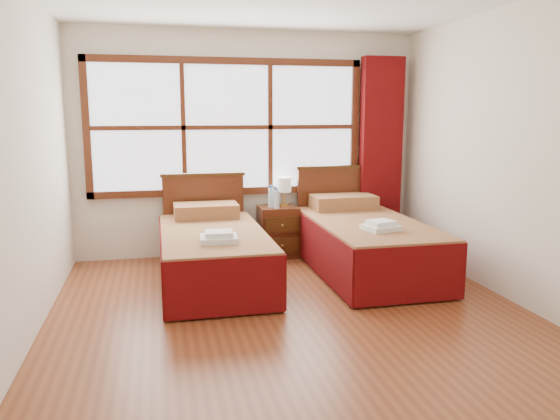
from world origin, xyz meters
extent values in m
plane|color=brown|center=(0.00, 0.00, 0.00)|extent=(4.50, 4.50, 0.00)
plane|color=silver|center=(0.00, 2.25, 1.30)|extent=(4.00, 0.00, 4.00)
plane|color=silver|center=(-2.00, 0.00, 1.30)|extent=(0.00, 4.50, 4.50)
plane|color=silver|center=(2.00, 0.00, 1.30)|extent=(0.00, 4.50, 4.50)
cube|color=white|center=(-0.25, 2.22, 1.50)|extent=(3.00, 0.02, 1.40)
cube|color=#4F2211|center=(-0.25, 2.20, 0.76)|extent=(3.16, 0.06, 0.08)
cube|color=#4F2211|center=(-0.25, 2.20, 2.24)|extent=(3.16, 0.06, 0.08)
cube|color=#4F2211|center=(-1.79, 2.20, 1.50)|extent=(0.08, 0.06, 1.56)
cube|color=#4F2211|center=(1.29, 2.20, 1.50)|extent=(0.08, 0.06, 1.56)
cube|color=#4F2211|center=(-0.75, 2.20, 1.50)|extent=(0.05, 0.05, 1.40)
cube|color=#4F2211|center=(0.25, 2.20, 1.50)|extent=(0.05, 0.05, 1.40)
cube|color=#4F2211|center=(-0.25, 2.20, 1.50)|extent=(3.00, 0.05, 0.05)
cube|color=#61090A|center=(1.60, 2.11, 1.17)|extent=(0.50, 0.16, 2.30)
cube|color=#42250D|center=(-0.55, 1.13, 0.14)|extent=(0.88, 1.77, 0.29)
cube|color=maroon|center=(-0.55, 1.13, 0.41)|extent=(0.99, 1.96, 0.24)
cube|color=#650A0B|center=(-1.05, 1.13, 0.26)|extent=(0.03, 1.96, 0.49)
cube|color=#650A0B|center=(-0.05, 1.13, 0.26)|extent=(0.03, 1.96, 0.49)
cube|color=#650A0B|center=(-0.55, 0.15, 0.26)|extent=(0.99, 0.03, 0.49)
cube|color=maroon|center=(-0.55, 1.84, 0.60)|extent=(0.69, 0.40, 0.15)
cube|color=#4F2211|center=(-0.55, 2.14, 0.48)|extent=(0.92, 0.06, 0.96)
cube|color=#42250D|center=(-0.55, 2.14, 0.97)|extent=(0.96, 0.08, 0.04)
cube|color=#42250D|center=(1.05, 1.13, 0.15)|extent=(0.93, 1.86, 0.30)
cube|color=maroon|center=(1.05, 1.13, 0.43)|extent=(1.04, 2.06, 0.25)
cube|color=#650A0B|center=(0.53, 1.13, 0.28)|extent=(0.03, 2.06, 0.52)
cube|color=#650A0B|center=(1.58, 1.13, 0.28)|extent=(0.03, 2.06, 0.52)
cube|color=#650A0B|center=(1.05, 0.10, 0.28)|extent=(1.04, 0.03, 0.52)
cube|color=maroon|center=(1.05, 1.88, 0.64)|extent=(0.73, 0.42, 0.16)
cube|color=#4F2211|center=(1.05, 2.14, 0.51)|extent=(0.97, 0.06, 1.01)
cube|color=#42250D|center=(1.05, 2.14, 1.02)|extent=(1.01, 0.08, 0.04)
cube|color=#4F2211|center=(0.30, 2.00, 0.30)|extent=(0.44, 0.39, 0.59)
cube|color=#42250D|center=(0.30, 1.79, 0.18)|extent=(0.39, 0.02, 0.18)
cube|color=#42250D|center=(0.30, 1.79, 0.41)|extent=(0.39, 0.02, 0.18)
sphere|color=#B4933D|center=(0.30, 1.77, 0.18)|extent=(0.03, 0.03, 0.03)
sphere|color=#B4933D|center=(0.30, 1.77, 0.41)|extent=(0.03, 0.03, 0.03)
cube|color=white|center=(-0.54, 0.66, 0.55)|extent=(0.35, 0.31, 0.05)
cube|color=white|center=(-0.54, 0.66, 0.60)|extent=(0.26, 0.23, 0.05)
cube|color=white|center=(1.02, 0.69, 0.58)|extent=(0.37, 0.34, 0.05)
cube|color=white|center=(1.02, 0.69, 0.63)|extent=(0.28, 0.25, 0.04)
cylinder|color=gold|center=(0.38, 2.05, 0.60)|extent=(0.10, 0.10, 0.02)
cylinder|color=gold|center=(0.38, 2.05, 0.68)|extent=(0.02, 0.02, 0.14)
cylinder|color=silver|center=(0.38, 2.05, 0.84)|extent=(0.17, 0.17, 0.17)
cylinder|color=silver|center=(0.26, 1.88, 0.70)|extent=(0.06, 0.06, 0.21)
cylinder|color=#184AB6|center=(0.26, 1.88, 0.81)|extent=(0.03, 0.03, 0.03)
cylinder|color=silver|center=(0.21, 1.98, 0.70)|extent=(0.07, 0.07, 0.22)
cylinder|color=#184AB6|center=(0.21, 1.98, 0.83)|extent=(0.03, 0.03, 0.03)
camera|label=1|loc=(-1.06, -4.10, 1.67)|focal=35.00mm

